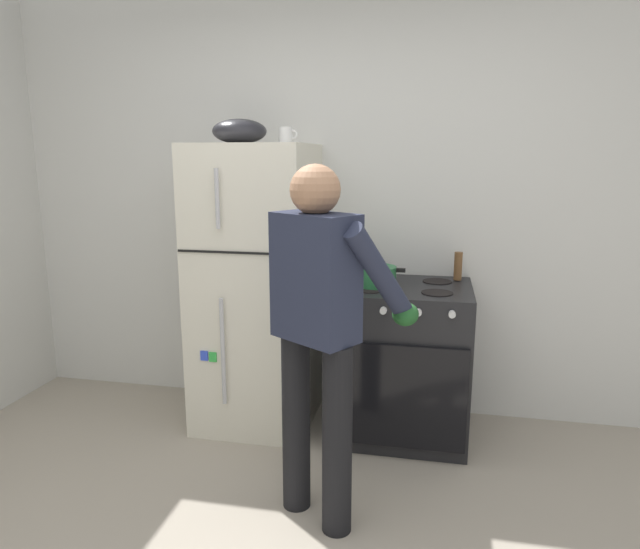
{
  "coord_description": "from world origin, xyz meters",
  "views": [
    {
      "loc": [
        0.59,
        -1.59,
        1.63
      ],
      "look_at": [
        -0.01,
        1.32,
        1.0
      ],
      "focal_mm": 31.51,
      "sensor_mm": 36.0,
      "label": 1
    }
  ],
  "objects_px": {
    "pepper_mill": "(458,266)",
    "red_pot": "(376,276)",
    "person_cook": "(321,316)",
    "stove_range": "(402,361)",
    "mixing_bowl": "(240,131)",
    "refrigerator": "(257,287)",
    "coffee_mug": "(286,135)"
  },
  "relations": [
    {
      "from": "refrigerator",
      "to": "pepper_mill",
      "type": "distance_m",
      "value": 1.21
    },
    {
      "from": "person_cook",
      "to": "coffee_mug",
      "type": "relative_size",
      "value": 14.28
    },
    {
      "from": "coffee_mug",
      "to": "mixing_bowl",
      "type": "bearing_deg",
      "value": -169.22
    },
    {
      "from": "pepper_mill",
      "to": "mixing_bowl",
      "type": "relative_size",
      "value": 0.54
    },
    {
      "from": "person_cook",
      "to": "mixing_bowl",
      "type": "height_order",
      "value": "mixing_bowl"
    },
    {
      "from": "refrigerator",
      "to": "person_cook",
      "type": "bearing_deg",
      "value": -56.69
    },
    {
      "from": "pepper_mill",
      "to": "red_pot",
      "type": "bearing_deg",
      "value": -151.48
    },
    {
      "from": "refrigerator",
      "to": "red_pot",
      "type": "relative_size",
      "value": 5.19
    },
    {
      "from": "pepper_mill",
      "to": "person_cook",
      "type": "bearing_deg",
      "value": -119.33
    },
    {
      "from": "stove_range",
      "to": "pepper_mill",
      "type": "relative_size",
      "value": 5.43
    },
    {
      "from": "red_pot",
      "to": "pepper_mill",
      "type": "xyz_separation_m",
      "value": [
        0.46,
        0.25,
        0.03
      ]
    },
    {
      "from": "pepper_mill",
      "to": "mixing_bowl",
      "type": "height_order",
      "value": "mixing_bowl"
    },
    {
      "from": "coffee_mug",
      "to": "pepper_mill",
      "type": "height_order",
      "value": "coffee_mug"
    },
    {
      "from": "mixing_bowl",
      "to": "person_cook",
      "type": "bearing_deg",
      "value": -53.23
    },
    {
      "from": "person_cook",
      "to": "red_pot",
      "type": "xyz_separation_m",
      "value": [
        0.15,
        0.83,
        0.01
      ]
    },
    {
      "from": "coffee_mug",
      "to": "pepper_mill",
      "type": "xyz_separation_m",
      "value": [
        1.01,
        0.15,
        -0.76
      ]
    },
    {
      "from": "refrigerator",
      "to": "stove_range",
      "type": "bearing_deg",
      "value": -0.65
    },
    {
      "from": "person_cook",
      "to": "pepper_mill",
      "type": "bearing_deg",
      "value": 60.67
    },
    {
      "from": "stove_range",
      "to": "coffee_mug",
      "type": "distance_m",
      "value": 1.48
    },
    {
      "from": "refrigerator",
      "to": "red_pot",
      "type": "bearing_deg",
      "value": -3.9
    },
    {
      "from": "pepper_mill",
      "to": "mixing_bowl",
      "type": "distance_m",
      "value": 1.5
    },
    {
      "from": "pepper_mill",
      "to": "refrigerator",
      "type": "bearing_deg",
      "value": -170.44
    },
    {
      "from": "person_cook",
      "to": "stove_range",
      "type": "bearing_deg",
      "value": 70.52
    },
    {
      "from": "coffee_mug",
      "to": "mixing_bowl",
      "type": "distance_m",
      "value": 0.27
    },
    {
      "from": "pepper_mill",
      "to": "stove_range",
      "type": "bearing_deg",
      "value": -144.96
    },
    {
      "from": "stove_range",
      "to": "mixing_bowl",
      "type": "xyz_separation_m",
      "value": [
        -0.97,
        0.01,
        1.32
      ]
    },
    {
      "from": "stove_range",
      "to": "person_cook",
      "type": "bearing_deg",
      "value": -109.48
    },
    {
      "from": "refrigerator",
      "to": "coffee_mug",
      "type": "bearing_deg",
      "value": 15.4
    },
    {
      "from": "stove_range",
      "to": "coffee_mug",
      "type": "relative_size",
      "value": 8.09
    },
    {
      "from": "stove_range",
      "to": "red_pot",
      "type": "bearing_deg",
      "value": -166.08
    },
    {
      "from": "refrigerator",
      "to": "pepper_mill",
      "type": "height_order",
      "value": "refrigerator"
    },
    {
      "from": "refrigerator",
      "to": "mixing_bowl",
      "type": "height_order",
      "value": "mixing_bowl"
    }
  ]
}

